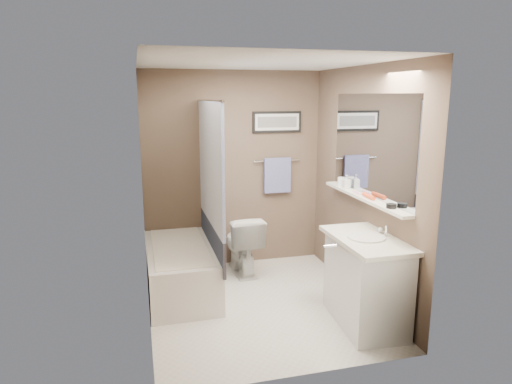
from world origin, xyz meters
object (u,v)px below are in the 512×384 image
object	(u,v)px
bathtub	(180,269)
toilet	(242,243)
vanity	(366,283)
glass_jar	(341,182)
candle_bowl_near	(391,206)
hair_brush_front	(369,196)
soap_bottle	(346,182)

from	to	relation	value
bathtub	toilet	xyz separation A→B (m)	(0.77, 0.35, 0.11)
vanity	glass_jar	bearing A→B (deg)	83.61
candle_bowl_near	hair_brush_front	world-z (taller)	hair_brush_front
bathtub	glass_jar	bearing A→B (deg)	-6.31
candle_bowl_near	glass_jar	bearing A→B (deg)	90.00
hair_brush_front	soap_bottle	xyz separation A→B (m)	(0.00, 0.50, 0.05)
hair_brush_front	glass_jar	bearing A→B (deg)	90.00
bathtub	soap_bottle	world-z (taller)	soap_bottle
toilet	hair_brush_front	world-z (taller)	hair_brush_front
toilet	candle_bowl_near	xyz separation A→B (m)	(1.01, -1.58, 0.78)
bathtub	soap_bottle	distance (m)	2.04
candle_bowl_near	toilet	bearing A→B (deg)	122.66
bathtub	hair_brush_front	size ratio (longest dim) A/B	6.82
vanity	soap_bottle	bearing A→B (deg)	82.09
hair_brush_front	toilet	bearing A→B (deg)	130.98
glass_jar	soap_bottle	bearing A→B (deg)	-90.00
bathtub	candle_bowl_near	world-z (taller)	candle_bowl_near
soap_bottle	toilet	bearing A→B (deg)	146.69
candle_bowl_near	soap_bottle	xyz separation A→B (m)	(0.00, 0.91, 0.05)
hair_brush_front	glass_jar	distance (m)	0.63
toilet	glass_jar	xyz separation A→B (m)	(1.01, -0.54, 0.81)
bathtub	vanity	distance (m)	1.99
soap_bottle	vanity	bearing A→B (deg)	-102.06
bathtub	soap_bottle	xyz separation A→B (m)	(1.79, -0.31, 0.94)
bathtub	hair_brush_front	bearing A→B (deg)	-24.90
candle_bowl_near	soap_bottle	world-z (taller)	soap_bottle
toilet	hair_brush_front	size ratio (longest dim) A/B	3.27
vanity	bathtub	bearing A→B (deg)	147.83
toilet	soap_bottle	size ratio (longest dim) A/B	4.91
hair_brush_front	candle_bowl_near	bearing A→B (deg)	-90.00
vanity	glass_jar	size ratio (longest dim) A/B	9.00
bathtub	glass_jar	distance (m)	2.01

